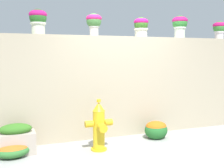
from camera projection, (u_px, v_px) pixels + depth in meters
name	position (u px, v px, depth m)	size (l,w,h in m)	color
ground_plane	(138.00, 148.00, 4.98)	(24.00, 24.00, 0.00)	#959692
stone_wall	(118.00, 86.00, 5.76)	(5.66, 0.34, 1.99)	tan
potted_plant_1	(38.00, 19.00, 5.09)	(0.32, 0.32, 0.46)	beige
potted_plant_2	(94.00, 22.00, 5.48)	(0.30, 0.30, 0.43)	beige
potted_plant_3	(141.00, 26.00, 5.86)	(0.30, 0.30, 0.41)	beige
potted_plant_4	(180.00, 24.00, 6.15)	(0.33, 0.33, 0.48)	silver
potted_plant_5	(219.00, 28.00, 6.49)	(0.29, 0.29, 0.40)	silver
fire_hydrant	(99.00, 127.00, 4.83)	(0.48, 0.39, 0.88)	yellow
flower_bush_left	(156.00, 129.00, 5.54)	(0.45, 0.41, 0.36)	#24662A
flower_bush_right	(12.00, 149.00, 4.56)	(0.55, 0.50, 0.22)	#347432
planter_box	(16.00, 139.00, 4.66)	(0.61, 0.36, 0.51)	#AD9E90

